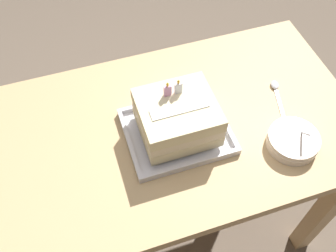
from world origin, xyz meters
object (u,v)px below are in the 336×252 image
at_px(foil_tray, 177,132).
at_px(serving_spoon_near_tray, 276,90).
at_px(birthday_cake, 177,117).
at_px(bowl_stack, 293,141).

bearing_deg(foil_tray, serving_spoon_near_tray, 9.23).
xyz_separation_m(birthday_cake, bowl_stack, (0.30, -0.14, -0.06)).
height_order(foil_tray, serving_spoon_near_tray, foil_tray).
bearing_deg(birthday_cake, foil_tray, -90.00).
height_order(foil_tray, bowl_stack, bowl_stack).
height_order(birthday_cake, serving_spoon_near_tray, birthday_cake).
distance_m(foil_tray, bowl_stack, 0.33).
distance_m(foil_tray, birthday_cake, 0.07).
relative_size(birthday_cake, bowl_stack, 1.44).
distance_m(foil_tray, serving_spoon_near_tray, 0.36).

